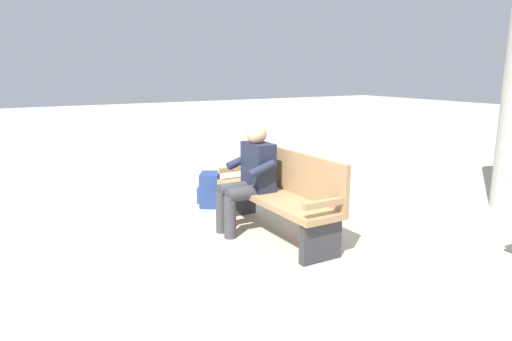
# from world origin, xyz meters

# --- Properties ---
(ground_plane) EXTENTS (40.00, 40.00, 0.00)m
(ground_plane) POSITION_xyz_m (0.00, 0.00, 0.00)
(ground_plane) COLOR #B7AD99
(bench_near) EXTENTS (1.80, 0.49, 0.90)m
(bench_near) POSITION_xyz_m (-0.00, -0.07, 0.46)
(bench_near) COLOR #9E7A51
(bench_near) RESTS_ON ground
(person_seated) EXTENTS (0.57, 0.57, 1.18)m
(person_seated) POSITION_xyz_m (0.25, 0.16, 0.63)
(person_seated) COLOR #1E2338
(person_seated) RESTS_ON ground
(backpack) EXTENTS (0.40, 0.38, 0.44)m
(backpack) POSITION_xyz_m (1.33, 0.15, 0.21)
(backpack) COLOR navy
(backpack) RESTS_ON ground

